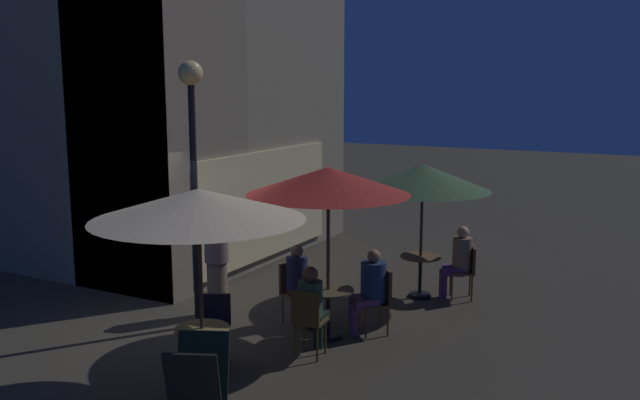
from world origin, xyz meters
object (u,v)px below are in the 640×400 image
Objects in this scene: cafe_chair_4 at (380,296)px; cafe_chair_2 at (294,287)px; street_lamp_near_corner at (193,135)px; cafe_chair_3 at (308,317)px; cafe_table_1 at (203,348)px; patron_seated_1 at (299,281)px; cafe_chair_1 at (214,322)px; patron_seated_0 at (459,258)px; menu_sandwich_board at (198,387)px; cafe_chair_0 at (467,267)px; patron_standing_4 at (217,263)px; patron_seated_3 at (370,286)px; cafe_table_0 at (420,268)px; patio_umbrella_2 at (328,182)px; cafe_table_2 at (328,302)px; patron_seated_2 at (312,305)px; patio_umbrella_1 at (198,205)px; patio_umbrella_0 at (423,178)px.

cafe_chair_2 is at bearing -34.71° from cafe_chair_4.
street_lamp_near_corner is 2.72m from cafe_chair_2.
cafe_table_1 is at bearing 148.98° from cafe_chair_3.
patron_seated_1 is (0.74, -1.32, -2.17)m from street_lamp_near_corner.
patron_seated_0 is at bearing 125.77° from cafe_chair_1.
cafe_table_1 is at bearing 10.82° from menu_sandwich_board.
street_lamp_near_corner is 5.05m from cafe_chair_0.
patron_standing_4 is at bearing 18.29° from patron_seated_0.
menu_sandwich_board is 0.79× the size of patron_seated_3.
cafe_table_0 is 0.77× the size of cafe_chair_3.
patio_umbrella_2 reaches higher than patron_standing_4.
menu_sandwich_board is at bearing -178.81° from patio_umbrella_2.
cafe_chair_1 is (-1.47, 0.90, 0.03)m from cafe_table_2.
cafe_chair_0 is 0.74× the size of patron_seated_2.
cafe_table_1 is at bearing 26.34° from patron_seated_3.
menu_sandwich_board is 5.84m from cafe_chair_0.
patio_umbrella_1 reaches higher than cafe_chair_1.
menu_sandwich_board is at bearing 170.75° from cafe_chair_3.
patio_umbrella_1 is 3.08m from patron_standing_4.
cafe_chair_0 is 1.01× the size of cafe_chair_1.
cafe_chair_4 reaches higher than cafe_table_1.
street_lamp_near_corner is 3.09m from cafe_chair_3.
menu_sandwich_board is 1.99m from patio_umbrella_1.
cafe_chair_1 is at bearing 116.09° from cafe_chair_3.
patio_umbrella_0 is at bearing -12.18° from patio_umbrella_1.
menu_sandwich_board is (-2.54, -2.01, -2.36)m from street_lamp_near_corner.
patron_standing_4 reaches higher than cafe_chair_3.
cafe_table_1 is at bearing 167.82° from patio_umbrella_0.
street_lamp_near_corner is 4.98× the size of cafe_table_1.
patron_standing_4 is at bearing 133.20° from patio_umbrella_0.
patron_seated_0 is at bearing -22.36° from patio_umbrella_2.
patio_umbrella_1 is at bearing 10.82° from menu_sandwich_board.
cafe_table_1 is 2.83m from patron_seated_3.
cafe_table_2 is 2.85m from patio_umbrella_1.
patron_seated_3 is at bearing 0.00° from cafe_chair_4.
cafe_table_2 is 0.78× the size of cafe_chair_3.
patron_seated_2 is 0.74× the size of patron_standing_4.
patio_umbrella_0 is at bearing -75.25° from patron_standing_4.
cafe_chair_4 is at bearing -21.05° from patio_umbrella_1.
patio_umbrella_2 is 1.86m from cafe_chair_3.
cafe_table_0 is at bearing 131.72° from cafe_chair_1.
patio_umbrella_0 is at bearing -11.71° from patio_umbrella_2.
street_lamp_near_corner is 3.56m from cafe_chair_4.
patio_umbrella_2 is 2.57× the size of cafe_chair_4.
patio_umbrella_2 is 2.61× the size of cafe_chair_3.
cafe_table_2 is 0.59× the size of patron_seated_2.
menu_sandwich_board is at bearing 3.64° from cafe_chair_1.
patron_standing_4 is at bearing -35.37° from patron_seated_3.
cafe_chair_2 reaches higher than cafe_chair_0.
patron_seated_3 is (3.45, -0.39, 0.20)m from menu_sandwich_board.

